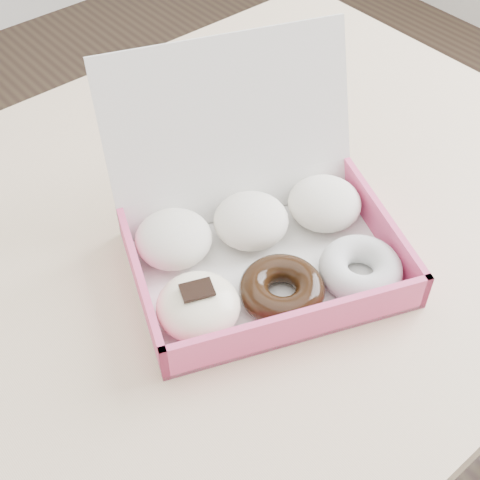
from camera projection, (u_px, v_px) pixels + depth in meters
table at (185, 284)px, 0.88m from camera, size 1.20×0.80×0.75m
donut_box at (258, 239)px, 0.78m from camera, size 0.39×0.38×0.22m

